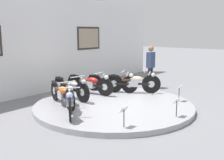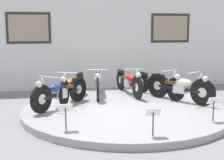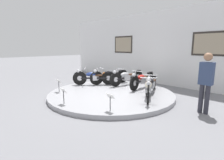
{
  "view_description": "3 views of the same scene",
  "coord_description": "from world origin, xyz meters",
  "views": [
    {
      "loc": [
        -6.17,
        -4.9,
        2.34
      ],
      "look_at": [
        0.26,
        0.28,
        0.81
      ],
      "focal_mm": 42.0,
      "sensor_mm": 36.0,
      "label": 1
    },
    {
      "loc": [
        -1.7,
        -7.1,
        1.99
      ],
      "look_at": [
        -0.26,
        0.36,
        0.76
      ],
      "focal_mm": 50.0,
      "sensor_mm": 36.0,
      "label": 2
    },
    {
      "loc": [
        4.85,
        -4.71,
        1.94
      ],
      "look_at": [
        -0.19,
        0.23,
        0.58
      ],
      "focal_mm": 28.0,
      "sensor_mm": 36.0,
      "label": 3
    }
  ],
  "objects": [
    {
      "name": "info_placard_front_left",
      "position": [
        -1.48,
        -1.48,
        0.51
      ],
      "size": [
        0.26,
        0.11,
        0.51
      ],
      "color": "#333338",
      "rests_on": "display_platform"
    },
    {
      "name": "info_placard_front_centre",
      "position": [
        0.0,
        -2.09,
        0.51
      ],
      "size": [
        0.26,
        0.11,
        0.51
      ],
      "color": "#333338",
      "rests_on": "display_platform"
    },
    {
      "name": "back_wall",
      "position": [
        0.0,
        3.45,
        1.86
      ],
      "size": [
        14.0,
        0.22,
        3.72
      ],
      "color": "white",
      "rests_on": "ground_plane"
    },
    {
      "name": "display_platform",
      "position": [
        0.0,
        0.0,
        0.07
      ],
      "size": [
        4.89,
        4.89,
        0.15
      ],
      "primitive_type": "cylinder",
      "color": "#99999E",
      "rests_on": "ground_plane"
    },
    {
      "name": "motorcycle_silver",
      "position": [
        -0.45,
        1.43,
        0.54
      ],
      "size": [
        0.54,
        1.99,
        0.8
      ],
      "color": "black",
      "rests_on": "display_platform"
    },
    {
      "name": "motorcycle_cream",
      "position": [
        1.53,
        0.3,
        0.55
      ],
      "size": [
        1.17,
        1.71,
        0.81
      ],
      "color": "black",
      "rests_on": "display_platform"
    },
    {
      "name": "info_placard_front_right",
      "position": [
        1.48,
        -1.48,
        0.51
      ],
      "size": [
        0.26,
        0.11,
        0.51
      ],
      "color": "#333338",
      "rests_on": "display_platform"
    },
    {
      "name": "ground_plane",
      "position": [
        0.0,
        0.0,
        0.0
      ],
      "size": [
        60.0,
        60.0,
        0.0
      ],
      "primitive_type": "plane",
      "color": "slate"
    },
    {
      "name": "motorcycle_blue",
      "position": [
        -1.53,
        0.31,
        0.54
      ],
      "size": [
        1.37,
        1.53,
        0.8
      ],
      "color": "black",
      "rests_on": "display_platform"
    },
    {
      "name": "motorcycle_orange",
      "position": [
        -1.2,
        1.01,
        0.54
      ],
      "size": [
        0.8,
        1.88,
        0.8
      ],
      "color": "black",
      "rests_on": "display_platform"
    },
    {
      "name": "motorcycle_black",
      "position": [
        1.2,
        1.0,
        0.52
      ],
      "size": [
        0.83,
        1.83,
        0.78
      ],
      "color": "black",
      "rests_on": "display_platform"
    },
    {
      "name": "motorcycle_red",
      "position": [
        0.45,
        1.43,
        0.53
      ],
      "size": [
        0.54,
        1.98,
        0.8
      ],
      "color": "black",
      "rests_on": "display_platform"
    }
  ]
}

